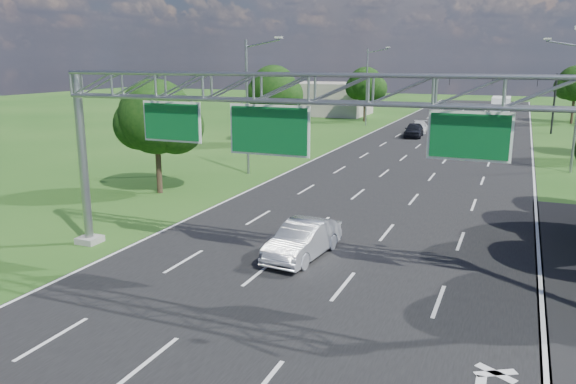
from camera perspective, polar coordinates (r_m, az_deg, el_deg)
The scene contains 17 objects.
ground at distance 39.68m, azimuth 10.97°, elevation 0.61°, with size 220.00×220.00×0.00m, color #1E4815.
road at distance 39.68m, azimuth 10.97°, elevation 0.61°, with size 18.00×180.00×0.02m, color black.
sign_gantry at distance 21.33m, azimuth 2.62°, elevation 8.84°, with size 23.50×1.00×9.56m.
traffic_signal at distance 73.08m, azimuth 22.75°, elevation 9.62°, with size 12.21×0.24×7.00m.
streetlight_l_near at distance 42.53m, azimuth -3.94°, elevation 9.26°, with size 2.97×0.22×10.16m.
streetlight_l_far at distance 75.46m, azimuth 8.16°, elevation 10.90°, with size 2.97×0.22×10.16m.
streetlight_r_mid at distance 48.24m, azimuth 27.21°, elevation 8.32°, with size 2.97×0.22×10.16m.
tree_verge_la at distance 37.13m, azimuth -13.11°, elevation 7.09°, with size 5.76×4.80×7.40m.
tree_verge_lb at distance 58.09m, azimuth -1.40°, elevation 10.19°, with size 5.76×4.80×8.06m.
tree_verge_lc at distance 80.76m, azimuth 7.93°, elevation 10.63°, with size 5.76×4.80×7.62m.
tree_verge_re at distance 86.35m, azimuth 27.23°, elevation 9.62°, with size 5.76×4.80×7.84m.
building_left at distance 91.14m, azimuth 3.58°, elevation 9.45°, with size 14.00×10.00×5.00m, color gray.
silver_sedan at distance 24.82m, azimuth 1.52°, elevation -4.87°, with size 1.71×4.90×1.62m, color silver.
car_queue_a at distance 69.73m, azimuth 13.19°, elevation 6.44°, with size 1.84×4.53×1.31m, color silver.
car_queue_b at distance 80.27m, azimuth 20.50°, elevation 6.73°, with size 1.79×3.88×1.08m, color black.
car_queue_c at distance 65.36m, azimuth 12.67°, elevation 6.16°, with size 1.90×4.73×1.61m, color black.
box_truck at distance 86.90m, azimuth 20.76°, elevation 7.84°, with size 2.67×8.73×3.30m.
Camera 1 is at (7.57, -8.00, 8.54)m, focal length 35.00 mm.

